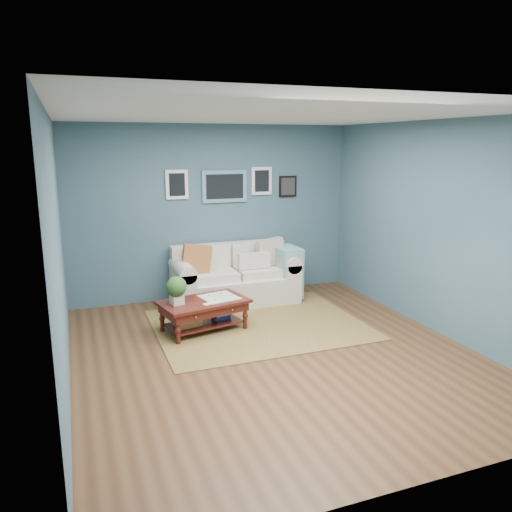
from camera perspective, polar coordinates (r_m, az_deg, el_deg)
name	(u,v)px	position (r m, az deg, el deg)	size (l,w,h in m)	color
room_shell	(274,239)	(5.60, 2.05, 2.01)	(5.00, 5.02, 2.70)	brown
area_rug	(258,324)	(6.82, 0.28, -7.83)	(2.74, 2.19, 0.01)	brown
loveseat	(240,276)	(7.70, -1.90, -2.34)	(1.92, 0.87, 0.99)	beige
coffee_table	(199,306)	(6.53, -6.49, -5.73)	(1.22, 0.87, 0.78)	#360E0C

